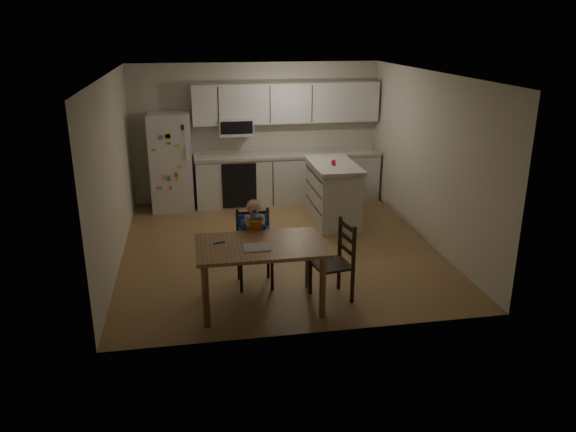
% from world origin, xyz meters
% --- Properties ---
extents(room, '(4.52, 5.01, 2.51)m').
position_xyz_m(room, '(0.00, 0.48, 1.25)').
color(room, olive).
rests_on(room, ground).
extents(refrigerator, '(0.72, 0.70, 1.70)m').
position_xyz_m(refrigerator, '(-1.55, 2.15, 0.85)').
color(refrigerator, silver).
rests_on(refrigerator, ground).
extents(kitchen_run, '(3.37, 0.62, 2.15)m').
position_xyz_m(kitchen_run, '(0.50, 2.24, 0.88)').
color(kitchen_run, silver).
rests_on(kitchen_run, ground).
extents(kitchen_island, '(0.71, 1.36, 1.00)m').
position_xyz_m(kitchen_island, '(1.06, 0.93, 0.51)').
color(kitchen_island, silver).
rests_on(kitchen_island, ground).
extents(red_cup, '(0.07, 0.07, 0.09)m').
position_xyz_m(red_cup, '(1.02, 0.79, 1.05)').
color(red_cup, red).
rests_on(red_cup, kitchen_island).
extents(dining_table, '(1.45, 0.93, 0.78)m').
position_xyz_m(dining_table, '(-0.49, -1.79, 0.67)').
color(dining_table, brown).
rests_on(dining_table, ground).
extents(napkin, '(0.29, 0.25, 0.01)m').
position_xyz_m(napkin, '(-0.54, -1.90, 0.78)').
color(napkin, '#BCBCC2').
rests_on(napkin, dining_table).
extents(toddler_spoon, '(0.12, 0.06, 0.02)m').
position_xyz_m(toddler_spoon, '(-0.96, -1.69, 0.78)').
color(toddler_spoon, blue).
rests_on(toddler_spoon, dining_table).
extents(chair_booster, '(0.43, 0.43, 1.12)m').
position_xyz_m(chair_booster, '(-0.49, -1.18, 0.68)').
color(chair_booster, black).
rests_on(chair_booster, ground).
extents(chair_side, '(0.48, 0.48, 0.95)m').
position_xyz_m(chair_side, '(0.45, -1.73, 0.54)').
color(chair_side, black).
rests_on(chair_side, ground).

